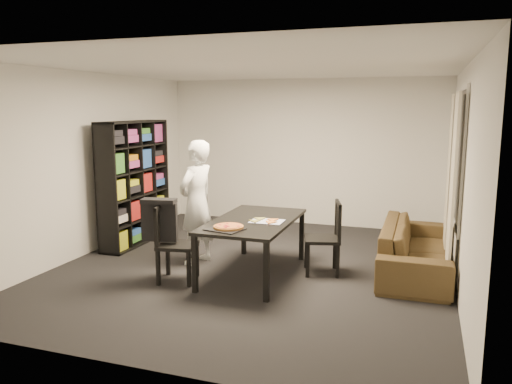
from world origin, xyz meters
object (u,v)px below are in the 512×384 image
(bookshelf, at_px, (135,183))
(pepperoni_pizza, at_px, (229,227))
(baking_tray, at_px, (225,229))
(dining_table, at_px, (253,225))
(chair_right, at_px, (329,233))
(person, at_px, (197,202))
(sofa, at_px, (416,248))
(chair_left, at_px, (170,238))

(bookshelf, distance_m, pepperoni_pizza, 2.55)
(baking_tray, xyz_separation_m, pepperoni_pizza, (0.03, 0.05, 0.02))
(bookshelf, xyz_separation_m, baking_tray, (2.10, -1.45, -0.23))
(dining_table, bearing_deg, pepperoni_pizza, -101.94)
(chair_right, distance_m, person, 1.81)
(baking_tray, bearing_deg, chair_right, 42.98)
(bookshelf, bearing_deg, pepperoni_pizza, -33.35)
(chair_right, distance_m, baking_tray, 1.43)
(pepperoni_pizza, bearing_deg, sofa, 32.78)
(chair_right, xyz_separation_m, baking_tray, (-1.03, -0.96, 0.19))
(chair_left, relative_size, pepperoni_pizza, 2.70)
(bookshelf, xyz_separation_m, chair_right, (3.13, -0.49, -0.42))
(chair_left, height_order, sofa, chair_left)
(baking_tray, distance_m, pepperoni_pizza, 0.06)
(chair_left, bearing_deg, sofa, -75.94)
(bookshelf, distance_m, baking_tray, 2.56)
(sofa, bearing_deg, chair_right, 111.50)
(pepperoni_pizza, bearing_deg, dining_table, 78.06)
(chair_right, bearing_deg, bookshelf, -114.47)
(chair_left, relative_size, sofa, 0.44)
(bookshelf, relative_size, chair_left, 2.01)
(bookshelf, bearing_deg, chair_right, -8.81)
(chair_left, distance_m, sofa, 3.14)
(baking_tray, height_order, sofa, baking_tray)
(chair_left, xyz_separation_m, sofa, (2.84, 1.32, -0.22))
(dining_table, relative_size, baking_tray, 4.29)
(chair_right, height_order, person, person)
(bookshelf, relative_size, chair_right, 2.03)
(baking_tray, bearing_deg, person, 132.24)
(dining_table, xyz_separation_m, chair_left, (-0.89, -0.54, -0.11))
(chair_right, bearing_deg, sofa, 95.84)
(bookshelf, xyz_separation_m, person, (1.36, -0.63, -0.11))
(chair_right, height_order, pepperoni_pizza, chair_right)
(bookshelf, bearing_deg, person, -24.92)
(chair_right, xyz_separation_m, person, (-1.78, -0.14, 0.31))
(dining_table, distance_m, person, 0.93)
(dining_table, relative_size, chair_left, 1.82)
(baking_tray, relative_size, sofa, 0.19)
(person, xyz_separation_m, baking_tray, (0.74, -0.82, -0.12))
(person, relative_size, sofa, 0.78)
(pepperoni_pizza, xyz_separation_m, sofa, (2.06, 1.33, -0.43))
(person, height_order, baking_tray, person)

